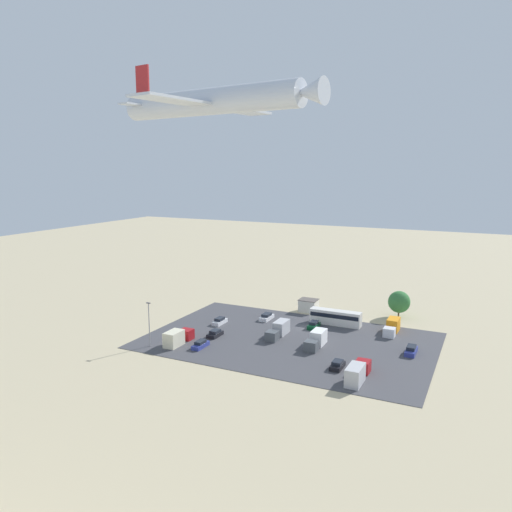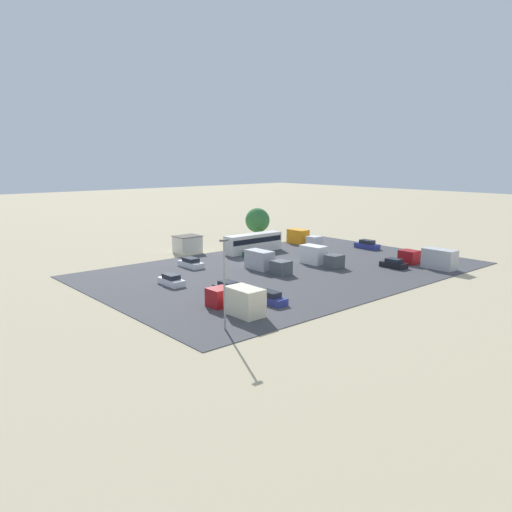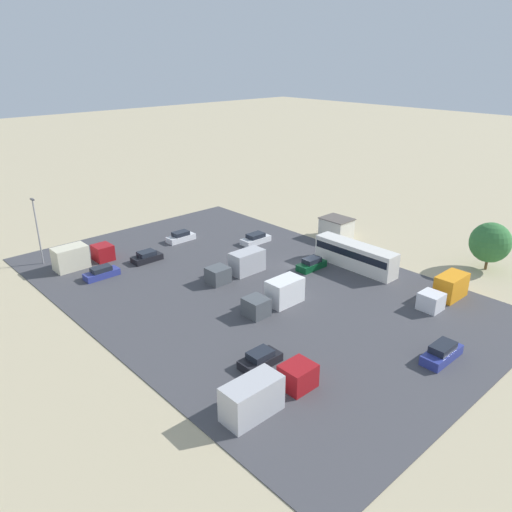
% 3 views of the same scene
% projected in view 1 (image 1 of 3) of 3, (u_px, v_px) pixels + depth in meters
% --- Properties ---
extents(ground_plane, '(400.00, 400.00, 0.00)m').
position_uv_depth(ground_plane, '(305.00, 328.00, 113.02)').
color(ground_plane, tan).
extents(parking_lot_surface, '(58.74, 38.35, 0.08)m').
position_uv_depth(parking_lot_surface, '(289.00, 340.00, 104.56)').
color(parking_lot_surface, '#424247').
rests_on(parking_lot_surface, ground).
extents(shed_building, '(4.57, 3.78, 3.15)m').
position_uv_depth(shed_building, '(308.00, 305.00, 125.56)').
color(shed_building, silver).
rests_on(shed_building, ground).
extents(bus, '(11.82, 2.59, 3.36)m').
position_uv_depth(bus, '(335.00, 317.00, 114.80)').
color(bus, silver).
rests_on(bus, ground).
extents(parked_car_0, '(1.81, 4.38, 1.48)m').
position_uv_depth(parked_car_0, '(220.00, 321.00, 115.49)').
color(parked_car_0, silver).
rests_on(parked_car_0, ground).
extents(parked_car_1, '(1.90, 4.79, 1.64)m').
position_uv_depth(parked_car_1, '(411.00, 350.00, 96.78)').
color(parked_car_1, navy).
rests_on(parked_car_1, ground).
extents(parked_car_2, '(1.71, 4.44, 1.44)m').
position_uv_depth(parked_car_2, '(200.00, 345.00, 100.23)').
color(parked_car_2, navy).
rests_on(parked_car_2, ground).
extents(parked_car_3, '(1.99, 4.12, 1.43)m').
position_uv_depth(parked_car_3, '(215.00, 334.00, 106.87)').
color(parked_car_3, black).
rests_on(parked_car_3, ground).
extents(parked_car_4, '(1.82, 4.27, 1.54)m').
position_uv_depth(parked_car_4, '(314.00, 325.00, 112.56)').
color(parked_car_4, '#0C4723').
rests_on(parked_car_4, ground).
extents(parked_car_5, '(1.94, 4.08, 1.44)m').
position_uv_depth(parked_car_5, '(337.00, 365.00, 89.79)').
color(parked_car_5, black).
rests_on(parked_car_5, ground).
extents(parked_car_6, '(2.00, 4.69, 1.48)m').
position_uv_depth(parked_car_6, '(267.00, 317.00, 118.84)').
color(parked_car_6, silver).
rests_on(parked_car_6, ground).
extents(parked_truck_0, '(2.57, 7.88, 3.09)m').
position_uv_depth(parked_truck_0, '(178.00, 337.00, 102.03)').
color(parked_truck_0, maroon).
rests_on(parked_truck_0, ground).
extents(parked_truck_1, '(2.38, 7.67, 2.84)m').
position_uv_depth(parked_truck_1, '(392.00, 327.00, 109.28)').
color(parked_truck_1, silver).
rests_on(parked_truck_1, ground).
extents(parked_truck_2, '(2.49, 7.67, 2.95)m').
position_uv_depth(parked_truck_2, '(317.00, 340.00, 100.91)').
color(parked_truck_2, '#4C5156').
rests_on(parked_truck_2, ground).
extents(parked_truck_3, '(2.35, 8.42, 2.90)m').
position_uv_depth(parked_truck_3, '(279.00, 330.00, 107.17)').
color(parked_truck_3, '#4C5156').
rests_on(parked_truck_3, ground).
extents(parked_truck_4, '(2.43, 9.19, 3.10)m').
position_uv_depth(parked_truck_4, '(357.00, 373.00, 84.47)').
color(parked_truck_4, maroon).
rests_on(parked_truck_4, ground).
extents(tree_near_shed, '(5.28, 5.28, 6.45)m').
position_uv_depth(tree_near_shed, '(399.00, 302.00, 120.46)').
color(tree_near_shed, brown).
rests_on(tree_near_shed, ground).
extents(light_pole_lot_centre, '(0.90, 0.28, 9.12)m').
position_uv_depth(light_pole_lot_centre, '(149.00, 322.00, 100.25)').
color(light_pole_lot_centre, gray).
rests_on(light_pole_lot_centre, ground).
extents(airplane, '(34.57, 28.31, 8.54)m').
position_uv_depth(airplane, '(217.00, 101.00, 72.51)').
color(airplane, silver).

